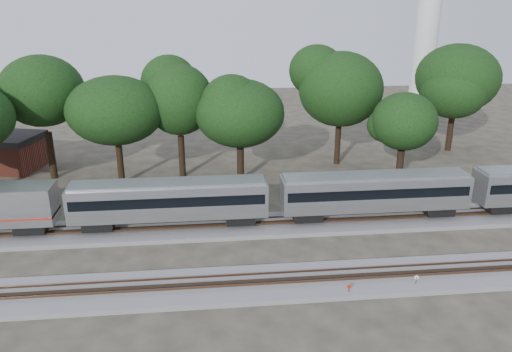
{
  "coord_description": "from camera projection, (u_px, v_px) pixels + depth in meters",
  "views": [
    {
      "loc": [
        -6.07,
        -35.87,
        20.37
      ],
      "look_at": [
        -1.82,
        5.0,
        5.48
      ],
      "focal_mm": 35.0,
      "sensor_mm": 36.0,
      "label": 1
    }
  ],
  "objects": [
    {
      "name": "train",
      "position": [
        376.0,
        191.0,
        46.51
      ],
      "size": [
        91.29,
        3.15,
        4.64
      ],
      "color": "silver",
      "rests_on": "ground"
    },
    {
      "name": "tree_5",
      "position": [
        341.0,
        89.0,
        61.0
      ],
      "size": [
        9.74,
        9.74,
        13.73
      ],
      "color": "black",
      "rests_on": "ground"
    },
    {
      "name": "tree_1",
      "position": [
        42.0,
        91.0,
        55.7
      ],
      "size": [
        10.51,
        10.51,
        14.82
      ],
      "color": "black",
      "rests_on": "ground"
    },
    {
      "name": "tree_7",
      "position": [
        457.0,
        78.0,
        66.42
      ],
      "size": [
        10.18,
        10.18,
        14.35
      ],
      "color": "black",
      "rests_on": "ground"
    },
    {
      "name": "switch_stand_red",
      "position": [
        349.0,
        289.0,
        35.61
      ],
      "size": [
        0.31,
        0.12,
        0.99
      ],
      "rotation": [
        0.0,
        0.0,
        -0.29
      ],
      "color": "#512D19",
      "rests_on": "ground"
    },
    {
      "name": "track_near",
      "position": [
        293.0,
        282.0,
        37.26
      ],
      "size": [
        160.0,
        5.0,
        0.73
      ],
      "color": "slate",
      "rests_on": "ground"
    },
    {
      "name": "tree_3",
      "position": [
        179.0,
        100.0,
        56.59
      ],
      "size": [
        9.41,
        9.41,
        13.26
      ],
      "color": "black",
      "rests_on": "ground"
    },
    {
      "name": "brick_building",
      "position": [
        3.0,
        151.0,
        61.85
      ],
      "size": [
        10.36,
        8.48,
        4.32
      ],
      "rotation": [
        0.0,
        0.0,
        -0.26
      ],
      "color": "brown",
      "rests_on": "ground"
    },
    {
      "name": "switch_lever",
      "position": [
        410.0,
        290.0,
        36.42
      ],
      "size": [
        0.57,
        0.43,
        0.3
      ],
      "primitive_type": "cube",
      "rotation": [
        0.0,
        0.0,
        -0.3
      ],
      "color": "#512D19",
      "rests_on": "ground"
    },
    {
      "name": "tree_2",
      "position": [
        115.0,
        111.0,
        54.61
      ],
      "size": [
        8.66,
        8.66,
        12.21
      ],
      "color": "black",
      "rests_on": "ground"
    },
    {
      "name": "ground",
      "position": [
        284.0,
        258.0,
        41.07
      ],
      "size": [
        160.0,
        160.0,
        0.0
      ],
      "primitive_type": "plane",
      "color": "#383328",
      "rests_on": "ground"
    },
    {
      "name": "switch_stand_white",
      "position": [
        416.0,
        280.0,
        36.62
      ],
      "size": [
        0.35,
        0.07,
        1.1
      ],
      "rotation": [
        0.0,
        0.0,
        -0.03
      ],
      "color": "#512D19",
      "rests_on": "ground"
    },
    {
      "name": "tree_6",
      "position": [
        404.0,
        122.0,
        55.21
      ],
      "size": [
        7.39,
        7.39,
        10.41
      ],
      "color": "black",
      "rests_on": "ground"
    },
    {
      "name": "tree_4",
      "position": [
        240.0,
        113.0,
        55.54
      ],
      "size": [
        8.18,
        8.18,
        11.53
      ],
      "color": "black",
      "rests_on": "ground"
    },
    {
      "name": "track_far",
      "position": [
        274.0,
        225.0,
        46.61
      ],
      "size": [
        160.0,
        5.0,
        0.73
      ],
      "color": "slate",
      "rests_on": "ground"
    }
  ]
}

